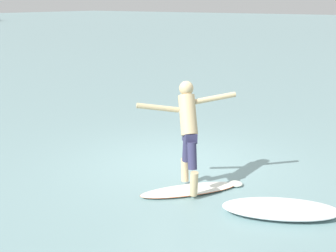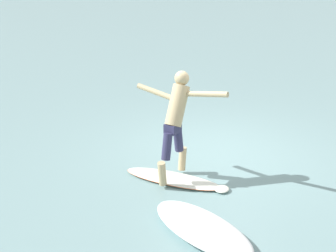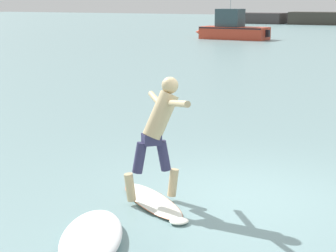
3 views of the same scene
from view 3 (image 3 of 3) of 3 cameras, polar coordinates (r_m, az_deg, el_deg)
The scene contains 5 objects.
ground_plane at distance 8.73m, azimuth 7.67°, elevation -7.14°, with size 200.00×200.00×0.00m, color #74989B.
surfboard at distance 8.37m, azimuth -1.56°, elevation -7.64°, with size 1.74×1.43×0.21m.
surfer at distance 8.12m, azimuth -0.90°, elevation -0.12°, with size 1.30×1.25×1.80m.
small_boat_offshore at distance 43.66m, azimuth 6.49°, elevation 9.79°, with size 6.12×2.27×3.17m.
wave_foam_at_tail at distance 7.08m, azimuth -7.78°, elevation -11.17°, with size 1.50×1.93×0.19m.
Camera 3 is at (2.80, -7.73, 2.95)m, focal length 60.00 mm.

